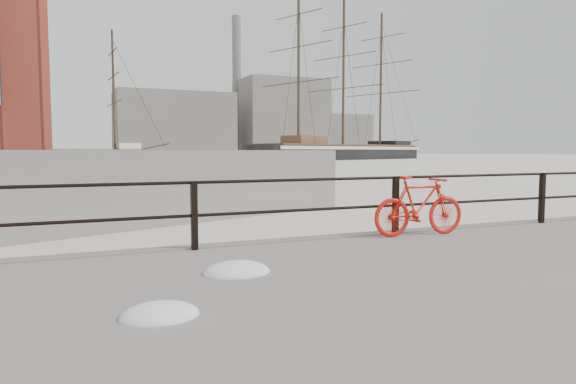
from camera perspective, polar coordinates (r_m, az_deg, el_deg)
name	(u,v)px	position (r m, az deg, el deg)	size (l,w,h in m)	color
ground	(534,239)	(11.59, 25.66, -4.72)	(400.00, 400.00, 0.00)	white
guardrail	(542,198)	(11.39, 26.38, -0.59)	(28.00, 0.10, 1.00)	black
bicycle	(419,206)	(8.93, 14.39, -1.49)	(1.69, 0.25, 1.02)	red
barque_black	(343,160)	(103.86, 6.10, 3.61)	(57.52, 18.83, 32.72)	black
schooner_mid	(69,163)	(78.86, -23.16, 2.95)	(27.81, 11.77, 20.10)	white
industrial_west	(174,125)	(150.39, -12.56, 7.26)	(32.00, 18.00, 18.00)	gray
industrial_mid	(281,119)	(165.54, -0.81, 8.16)	(26.00, 20.00, 24.00)	gray
industrial_east	(336,136)	(179.82, 5.38, 6.26)	(20.00, 16.00, 14.00)	gray
smokestack	(237,87)	(166.64, -5.71, 11.56)	(2.80, 2.80, 44.00)	gray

